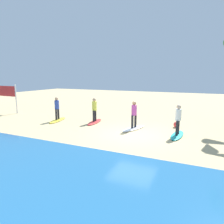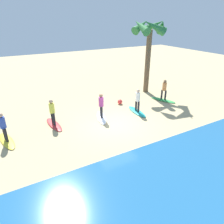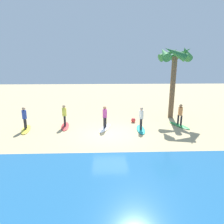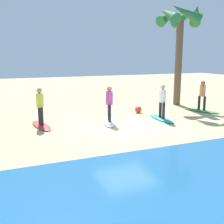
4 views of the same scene
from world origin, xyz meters
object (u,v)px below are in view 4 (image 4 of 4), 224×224
Objects in this scene: surfboard_green at (201,111)px; palm_tree at (180,24)px; surfer_green at (202,93)px; surfboard_teal at (162,119)px; surfer_red at (40,103)px; surfer_teal at (162,99)px; surfer_white at (109,101)px; surfboard_white at (109,122)px; beach_ball at (138,110)px; surfboard_red at (41,125)px.

palm_tree reaches higher than surfboard_green.
surfer_green is 3.42m from surfboard_teal.
surfer_green is at bearing -23.34° from surfboard_green.
surfboard_teal is at bearing 45.24° from palm_tree.
surfer_red is at bearing -114.04° from surfboard_green.
surfer_teal is 1.00× the size of surfer_white.
beach_ball reaches higher than surfboard_white.
surfboard_teal is (3.16, 0.83, 0.00)m from surfboard_green.
surfer_red is 5.56m from beach_ball.
surfer_red is at bearing -95.94° from surfboard_teal.
surfer_teal reaches higher than surfboard_green.
palm_tree reaches higher than surfboard_red.
surfer_red is 10.06m from palm_tree.
surfboard_red is 10.49m from palm_tree.
palm_tree reaches higher than surfboard_white.
surfer_teal is 2.83m from surfboard_white.
surfboard_green is 5.51m from palm_tree.
surfboard_red is 0.34× the size of palm_tree.
beach_ball is (-2.34, -1.49, 0.14)m from surfboard_white.
surfboard_red is at bearing -95.94° from surfboard_teal.
surfer_teal is at bearing 0.00° from surfboard_teal.
surfboard_green is at bearing 179.30° from surfer_red.
surfboard_teal is at bearing 99.48° from surfboard_white.
surfboard_red is (3.07, -0.53, 0.00)m from surfboard_white.
surfer_red reaches higher than surfboard_teal.
surfer_teal and surfer_red have the same top height.
surfboard_white is at bearing 32.58° from beach_ball.
surfer_green and surfer_teal have the same top height.
surfboard_teal is at bearing 171.27° from surfer_white.
surfboard_green is 5.70× the size of beach_ball.
surfer_green is 1.00× the size of surfer_teal.
palm_tree is at bearing -165.27° from surfer_red.
surfboard_green is at bearing -90.00° from surfer_green.
beach_ball is at bearing 21.43° from palm_tree.
surfer_red is at bearing -9.35° from surfer_teal.
surfboard_green is 1.00× the size of surfboard_white.
surfer_red reaches higher than surfboard_white.
surfer_white is at bearing -109.13° from surfboard_green.
beach_ball is (0.29, -1.90, 0.14)m from surfboard_teal.
surfboard_green and surfboard_teal have the same top height.
surfboard_green is 1.28× the size of surfer_white.
surfer_green is 3.27m from surfer_teal.
surfer_teal is 4.45× the size of beach_ball.
surfer_red is at bearing 14.73° from palm_tree.
surfboard_red is at bearing -81.67° from surfboard_white.
surfboard_red is at bearing 0.00° from surfer_red.
surfboard_teal and surfboard_red have the same top height.
surfboard_white is 8.20m from palm_tree.
surfer_white reaches higher than surfboard_white.
surfer_red reaches higher than surfboard_green.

